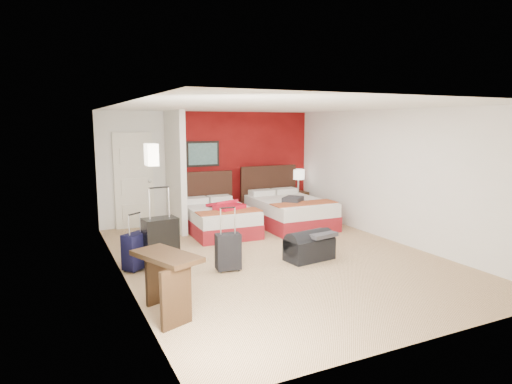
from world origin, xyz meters
TOP-DOWN VIEW (x-y plane):
  - ground at (0.00, 0.00)m, footprint 6.50×6.50m
  - room_walls at (-1.40, 1.42)m, footprint 5.02×6.52m
  - red_accent_panel at (0.75, 3.23)m, footprint 3.50×0.04m
  - partition_wall at (-1.00, 2.61)m, footprint 0.12×1.20m
  - entry_door at (-1.75, 3.20)m, footprint 0.82×0.06m
  - bed_left at (-0.27, 1.98)m, footprint 1.30×1.81m
  - bed_right at (1.35, 1.91)m, footprint 1.39×1.98m
  - red_suitcase_open at (-0.17, 1.88)m, footprint 0.81×0.94m
  - jacket_bundle at (1.25, 1.61)m, footprint 0.56×0.55m
  - nightstand at (2.16, 2.92)m, footprint 0.41×0.41m
  - table_lamp at (2.16, 2.92)m, footprint 0.41×0.41m
  - suitcase_black at (-1.90, 0.26)m, footprint 0.55×0.38m
  - suitcase_charcoal at (-1.00, -0.30)m, footprint 0.40×0.27m
  - suitcase_navy at (-2.27, 0.35)m, footprint 0.46×0.42m
  - duffel_bag at (0.41, -0.37)m, footprint 0.84×0.52m
  - jacket_draped at (0.56, -0.42)m, footprint 0.56×0.50m
  - desk at (-2.23, -1.43)m, footprint 0.74×0.99m

SIDE VIEW (x-z plane):
  - ground at x=0.00m, z-range 0.00..0.00m
  - duffel_bag at x=0.41m, z-range 0.00..0.40m
  - bed_left at x=-0.27m, z-range 0.00..0.53m
  - suitcase_navy at x=-2.27m, z-range 0.00..0.54m
  - suitcase_charcoal at x=-1.00m, z-range 0.00..0.55m
  - nightstand at x=2.16m, z-range 0.00..0.57m
  - bed_right at x=1.35m, z-range 0.00..0.59m
  - desk at x=-2.23m, z-range 0.00..0.74m
  - suitcase_black at x=-1.90m, z-range 0.00..0.77m
  - jacket_draped at x=0.56m, z-range 0.40..0.47m
  - red_suitcase_open at x=-0.17m, z-range 0.53..0.63m
  - jacket_bundle at x=1.25m, z-range 0.59..0.70m
  - table_lamp at x=2.16m, z-range 0.57..1.12m
  - entry_door at x=-1.75m, z-range 0.00..2.05m
  - red_accent_panel at x=0.75m, z-range 0.00..2.50m
  - partition_wall at x=-1.00m, z-range 0.00..2.50m
  - room_walls at x=-1.40m, z-range 0.01..2.51m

